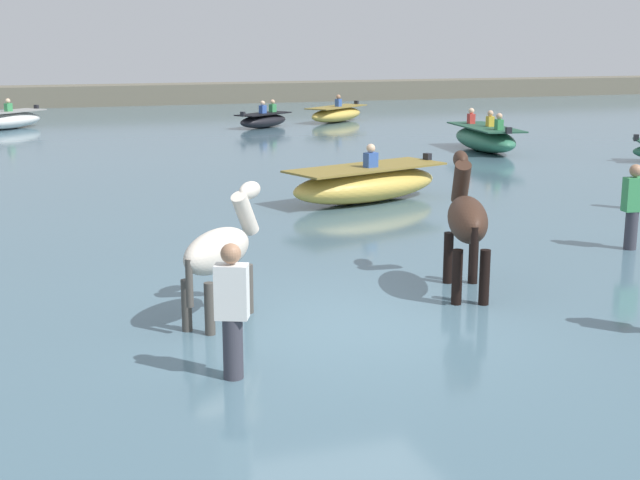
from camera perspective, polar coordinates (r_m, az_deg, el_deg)
ground_plane at (r=10.48m, az=2.09°, el=-6.78°), size 120.00×120.00×0.00m
water_surface at (r=19.83m, az=-8.31°, el=2.89°), size 90.00×90.00×0.26m
horse_lead_dark_bay at (r=11.60m, az=9.52°, el=1.18°), size 0.98×1.86×2.04m
horse_trailing_pinto at (r=10.35m, az=-6.50°, el=-0.86°), size 1.37×1.42×1.83m
boat_mid_outer at (r=33.75m, az=-3.70°, el=7.80°), size 2.58×2.24×1.02m
boat_near_starboard at (r=18.12m, az=3.03°, el=3.67°), size 3.83×2.34×1.21m
boat_distant_east at (r=35.21m, az=-19.70°, el=7.37°), size 3.07×3.03×1.14m
boat_near_port at (r=36.06m, az=1.09°, el=8.20°), size 3.32×2.98×1.11m
boat_far_inshore at (r=26.95m, az=10.69°, el=6.52°), size 1.70×3.69×1.22m
person_spectator_far at (r=8.61m, az=-5.73°, el=-5.17°), size 0.37×0.31×1.63m
person_onlooker_left at (r=14.73m, az=19.69°, el=1.73°), size 0.35×0.24×1.63m
far_shoreline at (r=46.74m, az=-14.71°, el=8.94°), size 80.00×2.40×1.28m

